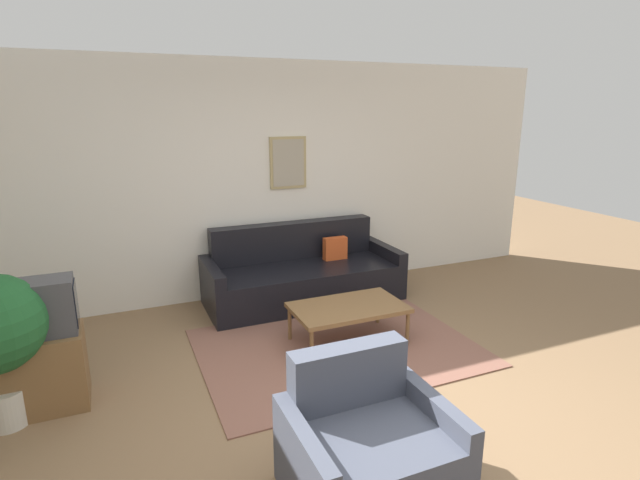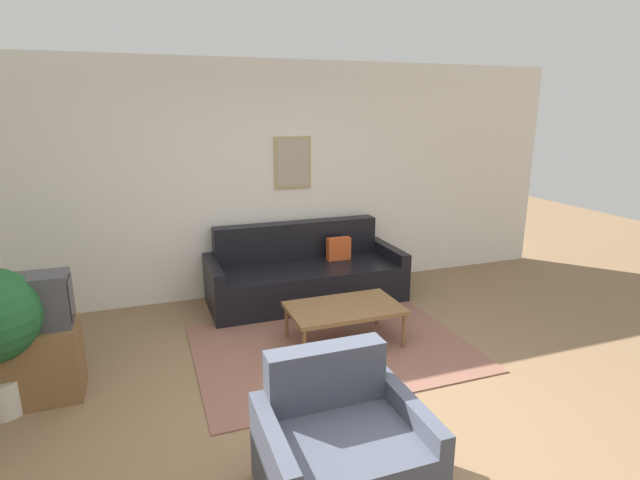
{
  "view_description": "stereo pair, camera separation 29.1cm",
  "coord_description": "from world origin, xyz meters",
  "px_view_note": "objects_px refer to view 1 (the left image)",
  "views": [
    {
      "loc": [
        -1.51,
        -2.65,
        2.18
      ],
      "look_at": [
        0.46,
        1.91,
        0.85
      ],
      "focal_mm": 28.0,
      "sensor_mm": 36.0,
      "label": 1
    },
    {
      "loc": [
        -1.24,
        -2.76,
        2.18
      ],
      "look_at": [
        0.46,
        1.91,
        0.85
      ],
      "focal_mm": 28.0,
      "sensor_mm": 36.0,
      "label": 2
    }
  ],
  "objects_px": {
    "coffee_table": "(348,309)",
    "tv": "(28,309)",
    "couch": "(302,275)",
    "armchair": "(368,451)"
  },
  "relations": [
    {
      "from": "coffee_table",
      "to": "tv",
      "type": "xyz_separation_m",
      "value": [
        -2.56,
        -0.05,
        0.44
      ]
    },
    {
      "from": "couch",
      "to": "tv",
      "type": "xyz_separation_m",
      "value": [
        -2.58,
        -1.26,
        0.5
      ]
    },
    {
      "from": "couch",
      "to": "tv",
      "type": "height_order",
      "value": "tv"
    },
    {
      "from": "armchair",
      "to": "coffee_table",
      "type": "bearing_deg",
      "value": 45.11
    },
    {
      "from": "couch",
      "to": "tv",
      "type": "relative_size",
      "value": 3.56
    },
    {
      "from": "armchair",
      "to": "tv",
      "type": "bearing_deg",
      "value": 114.67
    },
    {
      "from": "couch",
      "to": "coffee_table",
      "type": "distance_m",
      "value": 1.22
    },
    {
      "from": "coffee_table",
      "to": "armchair",
      "type": "relative_size",
      "value": 1.16
    },
    {
      "from": "coffee_table",
      "to": "tv",
      "type": "relative_size",
      "value": 1.69
    },
    {
      "from": "couch",
      "to": "armchair",
      "type": "bearing_deg",
      "value": -104.36
    }
  ]
}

